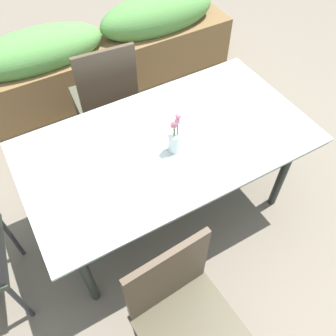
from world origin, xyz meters
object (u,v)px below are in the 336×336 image
flower_vase (174,138)px  chair_near_left (183,313)px  chair_far_side (106,95)px  dining_table (168,148)px  planter_box (105,53)px

flower_vase → chair_near_left: bearing=-117.5°
chair_near_left → chair_far_side: 1.66m
chair_far_side → flower_vase: (0.07, -0.89, 0.30)m
dining_table → flower_vase: bearing=-94.2°
chair_far_side → planter_box: size_ratio=0.38×
planter_box → chair_near_left: bearing=-104.5°
dining_table → chair_near_left: 0.92m
flower_vase → planter_box: (0.23, 1.66, -0.47)m
chair_near_left → chair_far_side: (0.32, 1.63, 0.02)m
dining_table → chair_near_left: size_ratio=1.86×
dining_table → planter_box: bearing=81.8°
chair_near_left → planter_box: chair_near_left is taller
chair_near_left → dining_table: bearing=-118.9°
flower_vase → dining_table: bearing=85.8°
chair_near_left → chair_far_side: chair_far_side is taller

